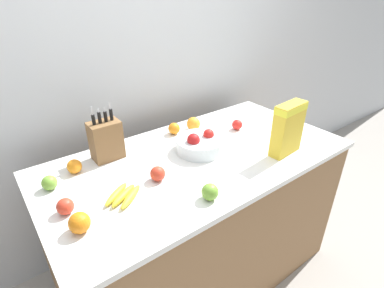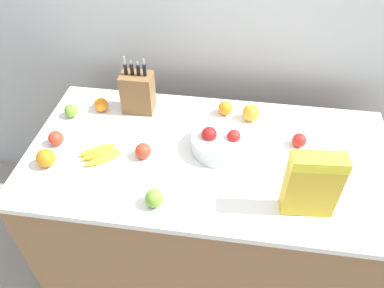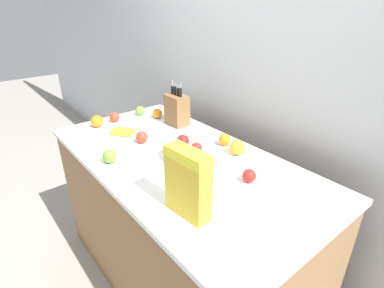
# 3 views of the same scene
# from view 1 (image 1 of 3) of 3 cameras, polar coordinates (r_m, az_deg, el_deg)

# --- Properties ---
(ground_plane) EXTENTS (14.00, 14.00, 0.00)m
(ground_plane) POSITION_cam_1_polar(r_m,az_deg,el_deg) (2.30, 1.01, -22.72)
(ground_plane) COLOR gray
(wall_back) EXTENTS (9.00, 0.06, 2.60)m
(wall_back) POSITION_cam_1_polar(r_m,az_deg,el_deg) (2.06, -10.30, 14.18)
(wall_back) COLOR silver
(wall_back) RESTS_ON ground_plane
(counter) EXTENTS (1.72, 0.88, 0.94)m
(counter) POSITION_cam_1_polar(r_m,az_deg,el_deg) (1.96, 1.13, -14.11)
(counter) COLOR olive
(counter) RESTS_ON ground_plane
(knife_block) EXTENTS (0.16, 0.11, 0.31)m
(knife_block) POSITION_cam_1_polar(r_m,az_deg,el_deg) (1.67, -16.05, 0.74)
(knife_block) COLOR brown
(knife_block) RESTS_ON counter
(cereal_box) EXTENTS (0.21, 0.09, 0.30)m
(cereal_box) POSITION_cam_1_polar(r_m,az_deg,el_deg) (1.72, 17.84, 3.13)
(cereal_box) COLOR gold
(cereal_box) RESTS_ON counter
(fruit_bowl) EXTENTS (0.27, 0.27, 0.13)m
(fruit_bowl) POSITION_cam_1_polar(r_m,az_deg,el_deg) (1.71, 1.52, -0.00)
(fruit_bowl) COLOR silver
(fruit_bowl) RESTS_ON counter
(banana_bunch) EXTENTS (0.20, 0.18, 0.03)m
(banana_bunch) POSITION_cam_1_polar(r_m,az_deg,el_deg) (1.39, -12.91, -9.52)
(banana_bunch) COLOR yellow
(banana_bunch) RESTS_ON counter
(apple_rightmost) EXTENTS (0.07, 0.07, 0.07)m
(apple_rightmost) POSITION_cam_1_polar(r_m,az_deg,el_deg) (1.55, -25.52, -6.69)
(apple_rightmost) COLOR #6B9E33
(apple_rightmost) RESTS_ON counter
(apple_middle) EXTENTS (0.08, 0.08, 0.08)m
(apple_middle) POSITION_cam_1_polar(r_m,az_deg,el_deg) (1.35, 3.45, -9.09)
(apple_middle) COLOR #6B9E33
(apple_middle) RESTS_ON counter
(apple_rear) EXTENTS (0.07, 0.07, 0.07)m
(apple_rear) POSITION_cam_1_polar(r_m,az_deg,el_deg) (1.47, -6.56, -5.64)
(apple_rear) COLOR red
(apple_rear) RESTS_ON counter
(apple_near_bananas) EXTENTS (0.07, 0.07, 0.07)m
(apple_near_bananas) POSITION_cam_1_polar(r_m,az_deg,el_deg) (1.99, 8.58, 3.66)
(apple_near_bananas) COLOR red
(apple_near_bananas) RESTS_ON counter
(apple_leftmost) EXTENTS (0.07, 0.07, 0.07)m
(apple_leftmost) POSITION_cam_1_polar(r_m,az_deg,el_deg) (1.38, -23.01, -10.89)
(apple_leftmost) COLOR red
(apple_leftmost) RESTS_ON counter
(orange_front_center) EXTENTS (0.08, 0.08, 0.08)m
(orange_front_center) POSITION_cam_1_polar(r_m,az_deg,el_deg) (1.27, -20.64, -13.87)
(orange_front_center) COLOR orange
(orange_front_center) RESTS_ON counter
(orange_mid_left) EXTENTS (0.07, 0.07, 0.07)m
(orange_mid_left) POSITION_cam_1_polar(r_m,az_deg,el_deg) (1.91, -3.44, 2.96)
(orange_mid_left) COLOR orange
(orange_mid_left) RESTS_ON counter
(orange_front_right) EXTENTS (0.07, 0.07, 0.07)m
(orange_front_right) POSITION_cam_1_polar(r_m,az_deg,el_deg) (1.63, -21.50, -3.99)
(orange_front_right) COLOR orange
(orange_front_right) RESTS_ON counter
(orange_front_left) EXTENTS (0.09, 0.09, 0.09)m
(orange_front_left) POSITION_cam_1_polar(r_m,az_deg,el_deg) (1.95, 0.27, 3.87)
(orange_front_left) COLOR orange
(orange_front_left) RESTS_ON counter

